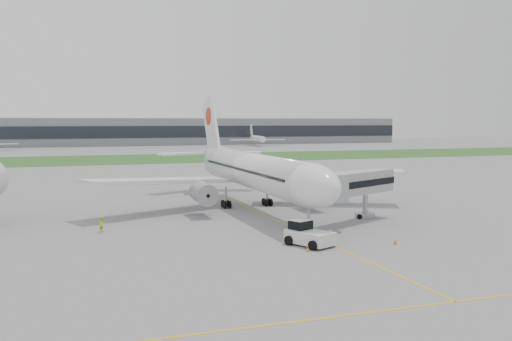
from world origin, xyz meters
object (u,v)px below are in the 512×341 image
object	(u,v)px
airliner	(251,170)
jet_bridge	(353,184)
pushback_tug	(307,234)
ground_crew_near	(330,237)

from	to	relation	value
airliner	jet_bridge	size ratio (longest dim) A/B	4.07
pushback_tug	ground_crew_near	size ratio (longest dim) A/B	3.33
ground_crew_near	jet_bridge	bearing A→B (deg)	-161.08
airliner	jet_bridge	world-z (taller)	airliner
jet_bridge	ground_crew_near	xyz separation A→B (m)	(-8.69, -11.06, -3.97)
jet_bridge	ground_crew_near	world-z (taller)	jet_bridge
airliner	pushback_tug	world-z (taller)	airliner
airliner	ground_crew_near	distance (m)	25.93
pushback_tug	jet_bridge	size ratio (longest dim) A/B	0.42
pushback_tug	ground_crew_near	xyz separation A→B (m)	(2.11, -0.88, -0.31)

